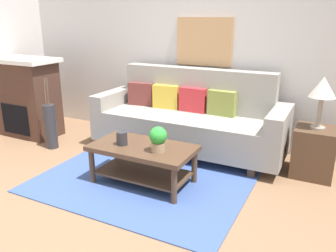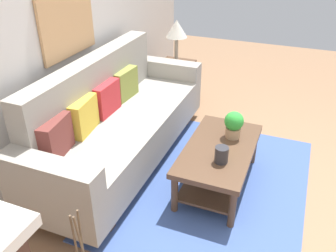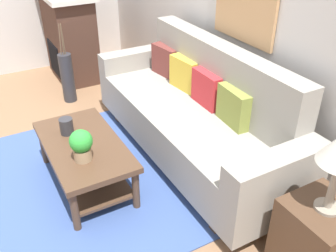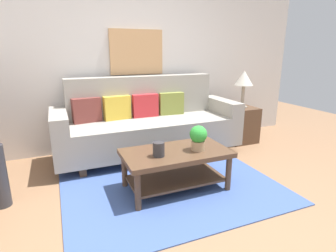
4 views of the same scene
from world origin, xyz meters
name	(u,v)px [view 3 (image 3 of 4)]	position (x,y,z in m)	size (l,w,h in m)	color
ground_plane	(38,197)	(0.00, 0.00, 0.00)	(9.80, 9.80, 0.00)	#8C6647
wall_back	(244,7)	(0.00, 2.04, 1.35)	(5.80, 0.10, 2.70)	silver
area_rug	(94,179)	(0.00, 0.50, 0.01)	(2.25, 1.76, 0.01)	#3D5693
couch	(195,115)	(0.09, 1.51, 0.43)	(2.50, 0.84, 1.08)	gray
throw_pillow_maroon	(166,61)	(-0.71, 1.63, 0.68)	(0.36, 0.12, 0.32)	brown
throw_pillow_mustard	(185,74)	(-0.31, 1.63, 0.68)	(0.36, 0.12, 0.32)	gold
throw_pillow_crimson	(207,89)	(0.09, 1.63, 0.68)	(0.36, 0.12, 0.32)	red
throw_pillow_olive	(234,107)	(0.49, 1.63, 0.68)	(0.36, 0.12, 0.32)	olive
coffee_table	(84,154)	(0.03, 0.44, 0.31)	(1.10, 0.60, 0.43)	#513826
tabletop_vase	(67,126)	(-0.19, 0.37, 0.50)	(0.12, 0.12, 0.14)	#2D2D33
potted_plant_tabletop	(81,144)	(0.25, 0.37, 0.57)	(0.18, 0.18, 0.26)	tan
side_table	(317,240)	(1.64, 1.47, 0.28)	(0.44, 0.44, 0.56)	#513826
fireplace	(70,36)	(-2.35, 1.05, 0.59)	(1.02, 0.58, 1.16)	#472D23
floor_vase	(68,78)	(-1.63, 0.77, 0.30)	(0.16, 0.16, 0.61)	#2D2D33
floor_vase_branch_a	(62,40)	(-1.61, 0.77, 0.79)	(0.01, 0.01, 0.36)	brown
floor_vase_branch_b	(63,39)	(-1.64, 0.79, 0.79)	(0.01, 0.01, 0.36)	brown
floor_vase_branch_c	(60,39)	(-1.64, 0.75, 0.79)	(0.01, 0.01, 0.36)	brown
framed_painting	(245,4)	(0.09, 1.97, 1.40)	(0.78, 0.03, 0.63)	tan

